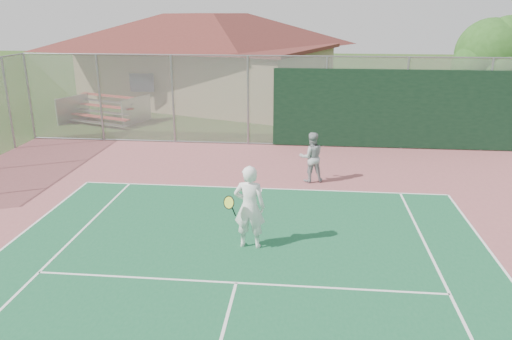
{
  "coord_description": "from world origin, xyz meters",
  "views": [
    {
      "loc": [
        1.28,
        -2.23,
        5.21
      ],
      "look_at": [
        0.07,
        9.57,
        1.36
      ],
      "focal_mm": 35.0,
      "sensor_mm": 36.0,
      "label": 1
    }
  ],
  "objects_px": {
    "bleachers": "(104,109)",
    "tree": "(493,56)",
    "player_white_front": "(249,208)",
    "player_grey_back": "(311,158)",
    "clubhouse": "(207,49)"
  },
  "relations": [
    {
      "from": "clubhouse",
      "to": "tree",
      "type": "distance_m",
      "value": 14.8
    },
    {
      "from": "bleachers",
      "to": "player_grey_back",
      "type": "height_order",
      "value": "player_grey_back"
    },
    {
      "from": "player_white_front",
      "to": "player_grey_back",
      "type": "bearing_deg",
      "value": -103.47
    },
    {
      "from": "clubhouse",
      "to": "tree",
      "type": "bearing_deg",
      "value": -2.57
    },
    {
      "from": "bleachers",
      "to": "player_white_front",
      "type": "bearing_deg",
      "value": -34.36
    },
    {
      "from": "tree",
      "to": "bleachers",
      "type": "bearing_deg",
      "value": -178.78
    },
    {
      "from": "tree",
      "to": "player_grey_back",
      "type": "relative_size",
      "value": 3.14
    },
    {
      "from": "clubhouse",
      "to": "bleachers",
      "type": "bearing_deg",
      "value": -102.12
    },
    {
      "from": "clubhouse",
      "to": "bleachers",
      "type": "distance_m",
      "value": 7.57
    },
    {
      "from": "player_white_front",
      "to": "player_grey_back",
      "type": "distance_m",
      "value": 4.9
    },
    {
      "from": "bleachers",
      "to": "tree",
      "type": "height_order",
      "value": "tree"
    },
    {
      "from": "bleachers",
      "to": "tree",
      "type": "xyz_separation_m",
      "value": [
        17.49,
        0.37,
        2.6
      ]
    },
    {
      "from": "tree",
      "to": "player_white_front",
      "type": "height_order",
      "value": "tree"
    },
    {
      "from": "bleachers",
      "to": "tree",
      "type": "bearing_deg",
      "value": 22.65
    },
    {
      "from": "bleachers",
      "to": "player_grey_back",
      "type": "relative_size",
      "value": 2.49
    }
  ]
}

